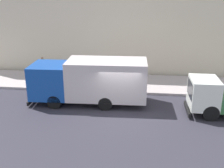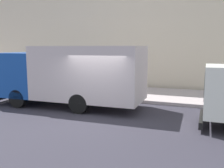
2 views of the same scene
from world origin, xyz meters
name	(u,v)px [view 2 (image 2 of 2)]	position (x,y,z in m)	size (l,w,h in m)	color
ground	(96,116)	(0.00, 0.00, 0.00)	(80.00, 80.00, 0.00)	#312F3A
sidewalk	(132,93)	(5.15, 0.00, 0.08)	(4.29, 30.00, 0.17)	#B2A6A7
building_facade	(144,14)	(7.79, 0.00, 5.06)	(0.50, 30.00, 10.13)	beige
large_utility_truck	(68,74)	(1.21, 2.02, 1.58)	(2.70, 7.54, 2.88)	#1647A3
pedestrian_walking	(41,76)	(3.79, 5.59, 1.05)	(0.44, 0.44, 1.68)	black
pedestrian_standing	(44,72)	(5.76, 6.87, 1.05)	(0.45, 0.45, 1.68)	#412F53
traffic_cone_orange	(34,84)	(3.65, 6.03, 0.51)	(0.48, 0.48, 0.69)	orange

